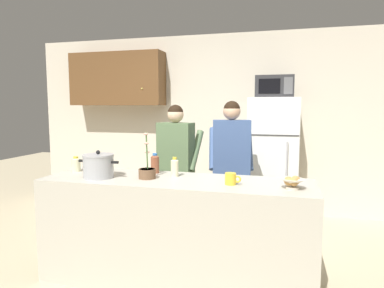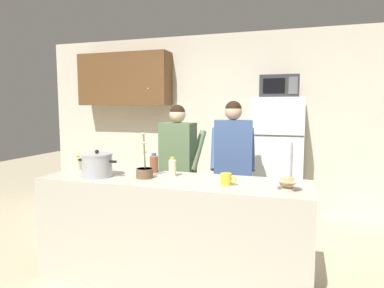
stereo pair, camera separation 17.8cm
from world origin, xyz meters
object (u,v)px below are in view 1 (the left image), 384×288
bottle_near_edge (155,163)px  coffee_mug (231,179)px  person_near_pot (176,157)px  potted_orchid (147,172)px  refrigerator (273,160)px  microwave (275,87)px  person_by_sink (231,156)px  bottle_far_corner (175,167)px  bread_bowl (292,182)px  bottle_mid_counter (76,164)px  cooking_pot (99,166)px

bottle_near_edge → coffee_mug: bearing=-20.9°
person_near_pot → potted_orchid: bearing=-87.9°
refrigerator → potted_orchid: refrigerator is taller
refrigerator → microwave: 0.97m
refrigerator → person_by_sink: refrigerator is taller
bottle_far_corner → microwave: bearing=64.6°
microwave → bottle_near_edge: microwave is taller
bread_bowl → bottle_far_corner: bottle_far_corner is taller
coffee_mug → bottle_mid_counter: 1.55m
bottle_near_edge → person_by_sink: bearing=50.0°
person_by_sink → cooking_pot: size_ratio=4.19×
potted_orchid → coffee_mug: bearing=-3.4°
person_by_sink → microwave: bearing=64.0°
bottle_near_edge → bottle_far_corner: (0.23, -0.11, -0.01)m
bottle_mid_counter → bottle_far_corner: 1.00m
person_near_pot → bottle_mid_counter: 1.11m
person_near_pot → cooking_pot: 1.10m
person_by_sink → coffee_mug: (0.15, -1.03, -0.03)m
microwave → bottle_mid_counter: size_ratio=3.30×
bread_bowl → potted_orchid: 1.22m
person_by_sink → bread_bowl: (0.63, -1.06, -0.03)m
bottle_mid_counter → bread_bowl: bearing=-5.7°
microwave → coffee_mug: microwave is taller
refrigerator → coffee_mug: size_ratio=12.69×
refrigerator → bread_bowl: refrigerator is taller
cooking_pot → refrigerator: bearing=53.6°
bottle_near_edge → bottle_far_corner: bearing=-24.6°
coffee_mug → microwave: bearing=81.8°
coffee_mug → potted_orchid: potted_orchid is taller
person_near_pot → bottle_far_corner: person_near_pot is taller
person_near_pot → coffee_mug: 1.26m
bottle_mid_counter → coffee_mug: bearing=-6.4°
person_by_sink → bottle_mid_counter: 1.63m
coffee_mug → bottle_far_corner: 0.57m
refrigerator → bottle_near_edge: bearing=-122.6°
refrigerator → bottle_mid_counter: bearing=-136.1°
refrigerator → bottle_mid_counter: size_ratio=11.42×
person_near_pot → coffee_mug: (0.78, -0.99, -0.00)m
bread_bowl → bottle_far_corner: (-1.01, 0.22, 0.03)m
person_near_pot → cooking_pot: bearing=-111.0°
microwave → bottle_mid_counter: bearing=-136.4°
person_by_sink → bottle_far_corner: 0.92m
bottle_mid_counter → microwave: bearing=43.6°
cooking_pot → bottle_near_edge: (0.40, 0.33, -0.01)m
bread_bowl → bottle_near_edge: bearing=165.5°
coffee_mug → potted_orchid: size_ratio=0.32×
bottle_near_edge → potted_orchid: size_ratio=0.46×
cooking_pot → bread_bowl: (1.65, 0.01, -0.05)m
coffee_mug → refrigerator: bearing=81.9°
coffee_mug → bread_bowl: size_ratio=0.69×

